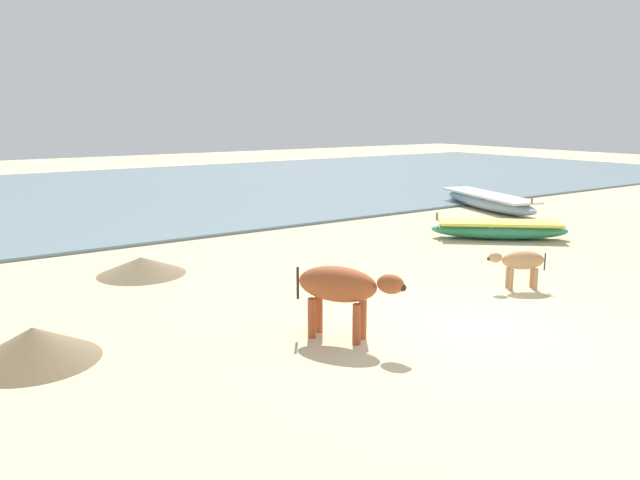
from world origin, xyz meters
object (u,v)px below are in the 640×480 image
at_px(fishing_boat_1, 499,229).
at_px(calf_near_tan, 521,262).
at_px(fishing_boat_2, 488,201).
at_px(cow_adult_rust, 341,287).

distance_m(fishing_boat_1, calf_near_tan, 4.57).
relative_size(fishing_boat_2, cow_adult_rust, 3.33).
xyz_separation_m(fishing_boat_1, fishing_boat_2, (3.53, 3.32, 0.04)).
height_order(fishing_boat_1, calf_near_tan, calf_near_tan).
bearing_deg(fishing_boat_1, cow_adult_rust, 64.62).
bearing_deg(fishing_boat_2, fishing_boat_1, -30.23).
bearing_deg(fishing_boat_2, calf_near_tan, -29.99).
bearing_deg(cow_adult_rust, fishing_boat_2, 88.95).
bearing_deg(cow_adult_rust, calf_near_tan, 60.03).
xyz_separation_m(cow_adult_rust, calf_near_tan, (4.11, 0.17, -0.24)).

